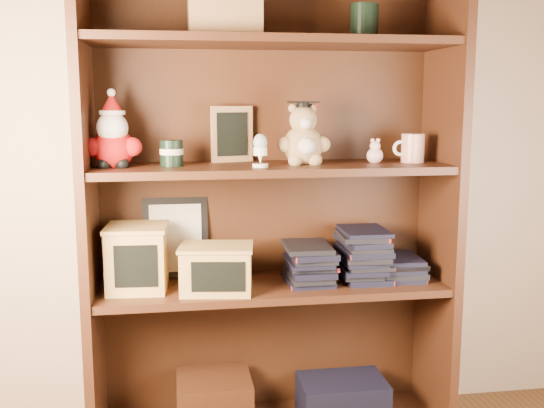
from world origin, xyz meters
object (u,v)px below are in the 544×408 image
(grad_teddy_bear, at_px, (303,140))
(treats_box, at_px, (137,257))
(teacher_mug, at_px, (412,148))
(bookcase, at_px, (269,214))

(grad_teddy_bear, xyz_separation_m, treats_box, (-0.54, 0.01, -0.37))
(grad_teddy_bear, bearing_deg, teacher_mug, 0.98)
(bookcase, distance_m, teacher_mug, 0.53)
(bookcase, relative_size, grad_teddy_bear, 7.61)
(bookcase, bearing_deg, grad_teddy_bear, -28.54)
(bookcase, distance_m, grad_teddy_bear, 0.28)
(grad_teddy_bear, relative_size, treats_box, 1.00)
(bookcase, height_order, teacher_mug, bookcase)
(treats_box, bearing_deg, grad_teddy_bear, -0.58)
(bookcase, xyz_separation_m, treats_box, (-0.44, -0.05, -0.12))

